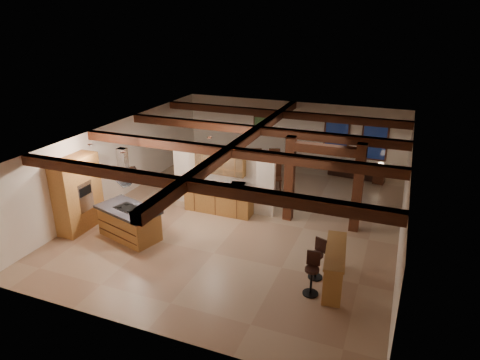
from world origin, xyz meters
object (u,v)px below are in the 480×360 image
object	(u,v)px
sofa	(356,169)
bar_counter	(335,261)
dining_table	(256,176)
kitchen_island	(129,222)

from	to	relation	value
sofa	bar_counter	size ratio (longest dim) A/B	1.09
bar_counter	dining_table	bearing A→B (deg)	125.50
sofa	bar_counter	xyz separation A→B (m)	(0.51, -8.24, 0.38)
dining_table	bar_counter	world-z (taller)	bar_counter
bar_counter	sofa	bearing A→B (deg)	93.57
dining_table	bar_counter	xyz separation A→B (m)	(4.22, -5.92, 0.41)
bar_counter	kitchen_island	bearing A→B (deg)	178.25
kitchen_island	bar_counter	distance (m)	6.35
kitchen_island	dining_table	world-z (taller)	kitchen_island
sofa	dining_table	bearing A→B (deg)	37.15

